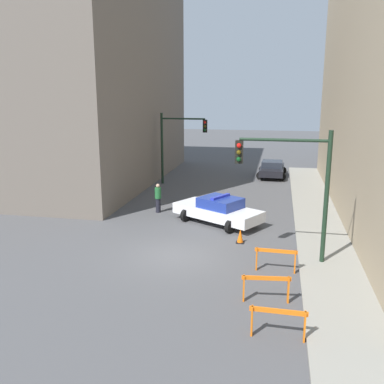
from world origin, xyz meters
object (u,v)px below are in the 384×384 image
(traffic_cone, at_px, (240,236))
(pedestrian_crossing, at_px, (158,198))
(police_car, at_px, (218,210))
(barrier_mid, at_px, (266,284))
(barrier_front, at_px, (278,318))
(barrier_back, at_px, (276,256))
(traffic_light_near, at_px, (296,176))
(traffic_light_far, at_px, (176,138))
(parked_car_near, at_px, (272,169))

(traffic_cone, bearing_deg, pedestrian_crossing, 140.78)
(pedestrian_crossing, relative_size, traffic_cone, 2.53)
(police_car, relative_size, barrier_mid, 3.13)
(barrier_front, distance_m, barrier_back, 4.63)
(barrier_back, bearing_deg, barrier_front, -88.53)
(traffic_light_near, relative_size, barrier_mid, 3.26)
(traffic_light_near, xyz_separation_m, traffic_cone, (-2.25, 1.83, -3.21))
(barrier_mid, distance_m, traffic_cone, 5.60)
(traffic_light_near, xyz_separation_m, traffic_light_far, (-8.03, 13.61, -0.13))
(barrier_back, bearing_deg, police_car, 118.22)
(police_car, height_order, barrier_mid, police_car)
(traffic_light_near, bearing_deg, barrier_back, -120.50)
(parked_car_near, relative_size, traffic_cone, 6.62)
(traffic_light_near, distance_m, barrier_front, 6.42)
(traffic_light_far, relative_size, pedestrian_crossing, 3.13)
(traffic_light_far, xyz_separation_m, pedestrian_crossing, (0.75, -7.67, -2.54))
(barrier_mid, bearing_deg, parked_car_near, 90.65)
(traffic_light_near, distance_m, barrier_back, 3.17)
(traffic_light_far, distance_m, barrier_back, 16.68)
(pedestrian_crossing, bearing_deg, traffic_light_far, 40.46)
(barrier_front, relative_size, barrier_back, 1.00)
(barrier_front, distance_m, traffic_cone, 7.74)
(parked_car_near, relative_size, barrier_back, 2.71)
(traffic_light_near, bearing_deg, pedestrian_crossing, 140.79)
(barrier_mid, bearing_deg, pedestrian_crossing, 123.70)
(parked_car_near, height_order, barrier_back, parked_car_near)
(traffic_light_far, bearing_deg, traffic_cone, -63.84)
(barrier_front, bearing_deg, traffic_light_far, 111.26)
(parked_car_near, height_order, barrier_front, parked_car_near)
(police_car, bearing_deg, traffic_light_near, -111.17)
(traffic_light_near, xyz_separation_m, parked_car_near, (-1.16, 17.71, -2.86))
(pedestrian_crossing, height_order, barrier_back, pedestrian_crossing)
(parked_car_near, relative_size, barrier_mid, 2.72)
(police_car, bearing_deg, parked_car_near, 19.33)
(parked_car_near, distance_m, barrier_mid, 21.32)
(police_car, xyz_separation_m, barrier_mid, (2.73, -8.14, -0.11))
(traffic_light_far, bearing_deg, pedestrian_crossing, -84.42)
(parked_car_near, bearing_deg, barrier_mid, -87.89)
(pedestrian_crossing, relative_size, barrier_mid, 1.04)
(traffic_light_near, xyz_separation_m, barrier_front, (-0.52, -5.70, -2.91))
(barrier_back, height_order, traffic_cone, barrier_back)
(traffic_light_far, height_order, parked_car_near, traffic_light_far)
(traffic_light_far, bearing_deg, parked_car_near, 30.84)
(traffic_light_far, height_order, barrier_mid, traffic_light_far)
(barrier_mid, bearing_deg, police_car, 108.54)
(traffic_light_near, bearing_deg, parked_car_near, 93.74)
(traffic_light_near, xyz_separation_m, barrier_mid, (-0.92, -3.61, -2.91))
(traffic_light_near, xyz_separation_m, police_car, (-3.65, 4.54, -2.81))
(police_car, bearing_deg, barrier_back, -121.75)
(traffic_cone, bearing_deg, barrier_front, -77.07)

